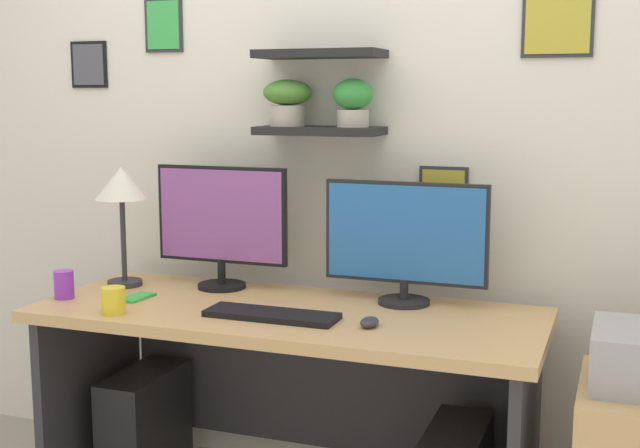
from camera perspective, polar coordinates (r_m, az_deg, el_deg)
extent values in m
cube|color=silver|center=(3.18, 0.73, 6.63)|extent=(4.40, 0.04, 2.70)
cube|color=black|center=(3.07, -0.02, 6.33)|extent=(0.46, 0.20, 0.03)
cube|color=black|center=(3.07, -0.02, 11.44)|extent=(0.46, 0.20, 0.03)
cylinder|color=#B2A899|center=(3.12, -2.21, 7.33)|extent=(0.13, 0.13, 0.08)
ellipsoid|color=#4B8432|center=(3.11, -2.22, 8.89)|extent=(0.18, 0.18, 0.09)
cylinder|color=#B2A899|center=(3.03, 2.23, 7.16)|extent=(0.12, 0.12, 0.06)
ellipsoid|color=green|center=(3.03, 2.24, 8.78)|extent=(0.14, 0.14, 0.11)
cube|color=#2D2D33|center=(3.00, 15.80, 13.03)|extent=(0.23, 0.02, 0.23)
cube|color=gold|center=(2.99, 15.79, 13.05)|extent=(0.21, 0.00, 0.21)
cube|color=#2D2D33|center=(3.06, 8.36, 1.93)|extent=(0.18, 0.02, 0.21)
cube|color=gold|center=(3.06, 8.32, 1.91)|extent=(0.15, 0.00, 0.18)
cube|color=black|center=(3.65, -15.33, 10.36)|extent=(0.17, 0.02, 0.19)
cube|color=#4C4C56|center=(3.64, -15.41, 10.36)|extent=(0.14, 0.00, 0.16)
cube|color=#2D2D33|center=(3.46, -10.50, 13.09)|extent=(0.17, 0.02, 0.21)
cube|color=green|center=(3.45, -10.58, 13.10)|extent=(0.14, 0.00, 0.19)
cube|color=tan|center=(2.87, -2.23, -6.18)|extent=(1.72, 0.68, 0.04)
cube|color=#2D2D33|center=(3.36, -15.19, -10.93)|extent=(0.04, 0.62, 0.71)
cube|color=#2D2D33|center=(3.24, -0.14, -10.69)|extent=(1.52, 0.02, 0.50)
cylinder|color=black|center=(3.19, -6.66, -4.17)|extent=(0.18, 0.18, 0.02)
cylinder|color=black|center=(3.18, -6.68, -3.21)|extent=(0.03, 0.03, 0.09)
cube|color=black|center=(3.15, -6.67, 0.64)|extent=(0.52, 0.02, 0.36)
cube|color=#8C4C99|center=(3.14, -6.77, 0.61)|extent=(0.49, 0.00, 0.34)
cylinder|color=black|center=(2.95, 5.70, -5.24)|extent=(0.18, 0.18, 0.02)
cylinder|color=black|center=(2.94, 5.71, -4.44)|extent=(0.03, 0.03, 0.07)
cube|color=black|center=(2.91, 5.82, -0.59)|extent=(0.57, 0.02, 0.35)
cube|color=#2866B2|center=(2.90, 5.75, -0.63)|extent=(0.55, 0.00, 0.33)
cube|color=black|center=(2.76, -3.29, -6.15)|extent=(0.44, 0.14, 0.02)
ellipsoid|color=#2D2D33|center=(2.66, 3.37, -6.64)|extent=(0.06, 0.09, 0.03)
cylinder|color=#2D2D33|center=(3.29, -13.06, -3.90)|extent=(0.13, 0.13, 0.02)
cylinder|color=#2D2D33|center=(3.26, -13.16, -1.06)|extent=(0.02, 0.02, 0.31)
cone|color=silver|center=(3.23, -13.30, 2.72)|extent=(0.20, 0.20, 0.12)
cube|color=green|center=(3.08, -12.30, -4.87)|extent=(0.08, 0.15, 0.01)
cylinder|color=yellow|center=(2.88, -13.80, -5.05)|extent=(0.08, 0.08, 0.09)
cylinder|color=purple|center=(3.14, -16.93, -3.94)|extent=(0.07, 0.07, 0.10)
cube|color=black|center=(3.33, -11.75, -13.42)|extent=(0.18, 0.40, 0.45)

